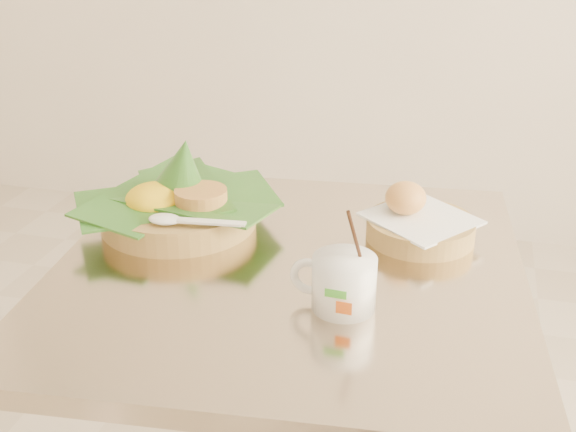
% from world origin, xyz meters
% --- Properties ---
extents(cafe_table, '(0.76, 0.76, 0.75)m').
position_xyz_m(cafe_table, '(0.15, 0.01, 0.53)').
color(cafe_table, gray).
rests_on(cafe_table, floor).
extents(rice_basket, '(0.33, 0.33, 0.16)m').
position_xyz_m(rice_basket, '(-0.07, 0.11, 0.79)').
color(rice_basket, tan).
rests_on(rice_basket, cafe_table).
extents(bread_basket, '(0.21, 0.21, 0.09)m').
position_xyz_m(bread_basket, '(0.33, 0.16, 0.78)').
color(bread_basket, tan).
rests_on(bread_basket, cafe_table).
extents(coffee_mug, '(0.12, 0.09, 0.15)m').
position_xyz_m(coffee_mug, '(0.25, -0.09, 0.79)').
color(coffee_mug, white).
rests_on(coffee_mug, cafe_table).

